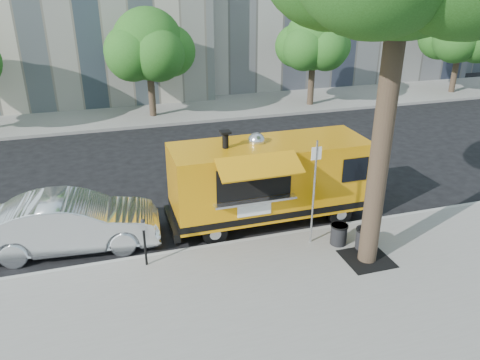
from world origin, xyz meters
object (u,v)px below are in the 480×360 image
(parking_meter, at_px, (144,237))
(food_truck, at_px, (269,179))
(far_tree_d, at_px, (462,31))
(trash_bin_left, at_px, (339,234))
(far_tree_b, at_px, (148,44))
(trash_bin_right, at_px, (364,238))
(sign_post, at_px, (314,187))
(sedan, at_px, (72,223))
(far_tree_c, at_px, (314,41))

(parking_meter, relative_size, food_truck, 0.22)
(far_tree_d, relative_size, trash_bin_left, 9.58)
(far_tree_b, height_order, trash_bin_right, far_tree_b)
(trash_bin_right, bearing_deg, sign_post, 148.91)
(sedan, bearing_deg, trash_bin_left, -102.72)
(sign_post, distance_m, trash_bin_right, 2.00)
(far_tree_b, height_order, parking_meter, far_tree_b)
(far_tree_b, relative_size, parking_meter, 4.12)
(far_tree_c, bearing_deg, far_tree_d, 1.15)
(food_truck, height_order, sedan, food_truck)
(far_tree_d, height_order, parking_meter, far_tree_d)
(far_tree_b, height_order, trash_bin_left, far_tree_b)
(parking_meter, height_order, trash_bin_left, parking_meter)
(sign_post, relative_size, trash_bin_right, 4.96)
(far_tree_d, distance_m, parking_meter, 25.38)
(parking_meter, distance_m, sedan, 2.48)
(parking_meter, relative_size, trash_bin_left, 2.26)
(far_tree_c, distance_m, far_tree_d, 10.00)
(food_truck, bearing_deg, trash_bin_left, -56.74)
(far_tree_c, xyz_separation_m, trash_bin_right, (-5.21, -14.70, -3.24))
(sign_post, bearing_deg, far_tree_d, 40.70)
(parking_meter, relative_size, sedan, 0.28)
(food_truck, bearing_deg, far_tree_d, 35.91)
(sedan, bearing_deg, trash_bin_right, -104.44)
(trash_bin_right, bearing_deg, far_tree_d, 44.42)
(sedan, height_order, trash_bin_left, sedan)
(far_tree_d, bearing_deg, sedan, -151.75)
(far_tree_d, relative_size, sedan, 1.19)
(far_tree_c, xyz_separation_m, sign_post, (-6.45, -13.95, -1.87))
(trash_bin_left, bearing_deg, parking_meter, 174.30)
(far_tree_b, bearing_deg, trash_bin_right, -75.81)
(far_tree_b, bearing_deg, food_truck, -81.39)
(far_tree_b, xyz_separation_m, sedan, (-3.80, -12.35, -3.05))
(far_tree_b, height_order, sign_post, far_tree_b)
(parking_meter, xyz_separation_m, trash_bin_right, (5.79, -0.95, -0.51))
(far_tree_b, relative_size, far_tree_d, 0.97)
(sign_post, height_order, trash_bin_right, sign_post)
(parking_meter, bearing_deg, trash_bin_left, -5.70)
(sign_post, bearing_deg, trash_bin_left, -24.98)
(far_tree_d, height_order, food_truck, far_tree_d)
(far_tree_b, bearing_deg, parking_meter, -98.10)
(parking_meter, height_order, trash_bin_right, parking_meter)
(far_tree_c, height_order, sign_post, far_tree_c)
(far_tree_d, relative_size, parking_meter, 4.23)
(sedan, bearing_deg, sign_post, -101.86)
(food_truck, height_order, trash_bin_right, food_truck)
(far_tree_b, height_order, sedan, far_tree_b)
(food_truck, bearing_deg, parking_meter, -158.77)
(far_tree_b, height_order, far_tree_d, far_tree_d)
(sign_post, xyz_separation_m, parking_meter, (-4.55, 0.20, -0.87))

